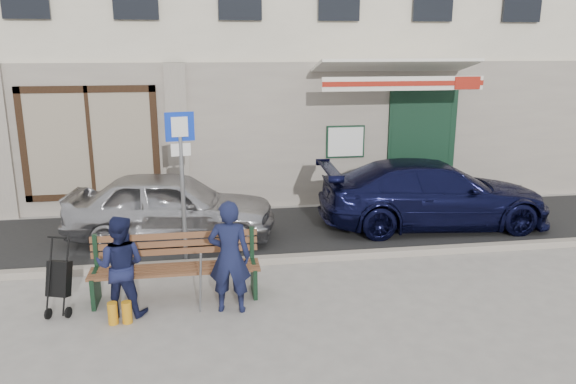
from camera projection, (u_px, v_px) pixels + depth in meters
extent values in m
plane|color=#9E9991|center=(272.00, 303.00, 7.97)|extent=(80.00, 80.00, 0.00)
cube|color=#282828|center=(252.00, 233.00, 10.93)|extent=(60.00, 3.20, 0.01)
cube|color=#9E9384|center=(260.00, 260.00, 9.39)|extent=(60.00, 0.18, 0.12)
cube|color=#9E9384|center=(243.00, 137.00, 12.31)|extent=(20.00, 0.12, 3.20)
cube|color=maroon|center=(92.00, 143.00, 11.90)|extent=(2.50, 0.12, 2.00)
cube|color=black|center=(421.00, 146.00, 12.92)|extent=(1.60, 0.10, 2.60)
cube|color=black|center=(413.00, 147.00, 13.39)|extent=(1.25, 0.90, 2.40)
cube|color=white|center=(346.00, 142.00, 12.58)|extent=(0.80, 0.03, 0.65)
cube|color=white|center=(391.00, 68.00, 12.09)|extent=(3.40, 1.72, 0.42)
cube|color=white|center=(404.00, 83.00, 11.34)|extent=(3.40, 0.05, 0.28)
cube|color=maroon|center=(405.00, 84.00, 11.31)|extent=(3.40, 0.02, 0.10)
imported|color=#AEADB2|center=(171.00, 206.00, 10.41)|extent=(4.00, 2.05, 1.30)
imported|color=black|center=(433.00, 194.00, 11.24)|extent=(4.68, 2.11, 1.33)
cylinder|color=gray|center=(183.00, 192.00, 9.24)|extent=(0.07, 0.07, 2.43)
cube|color=#0D2EB7|center=(180.00, 127.00, 8.96)|extent=(0.46, 0.12, 0.47)
cube|color=white|center=(180.00, 127.00, 8.94)|extent=(0.26, 0.07, 0.32)
cube|color=white|center=(181.00, 150.00, 9.06)|extent=(0.32, 0.09, 0.21)
cube|color=brown|center=(176.00, 269.00, 8.01)|extent=(2.40, 0.50, 0.04)
cube|color=brown|center=(175.00, 244.00, 8.20)|extent=(2.40, 0.10, 0.36)
cube|color=#15311E|center=(96.00, 289.00, 7.90)|extent=(0.06, 0.50, 0.45)
cube|color=#15311E|center=(254.00, 279.00, 8.23)|extent=(0.06, 0.50, 0.45)
cube|color=white|center=(229.00, 267.00, 8.02)|extent=(0.34, 0.25, 0.11)
cylinder|color=gray|center=(200.00, 284.00, 7.41)|extent=(0.07, 0.34, 0.96)
cylinder|color=#C78014|center=(113.00, 313.00, 7.34)|extent=(0.13, 0.13, 0.30)
cylinder|color=#C78014|center=(127.00, 312.00, 7.37)|extent=(0.13, 0.13, 0.30)
imported|color=#131836|center=(229.00, 257.00, 7.56)|extent=(0.63, 0.47, 1.57)
imported|color=#161A3D|center=(120.00, 266.00, 7.50)|extent=(0.77, 0.66, 1.39)
cylinder|color=black|center=(48.00, 314.00, 7.49)|extent=(0.08, 0.15, 0.15)
cylinder|color=black|center=(68.00, 312.00, 7.53)|extent=(0.08, 0.15, 0.15)
cube|color=black|center=(59.00, 279.00, 7.61)|extent=(0.37, 0.35, 0.50)
cylinder|color=black|center=(57.00, 237.00, 7.60)|extent=(0.27, 0.11, 0.02)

